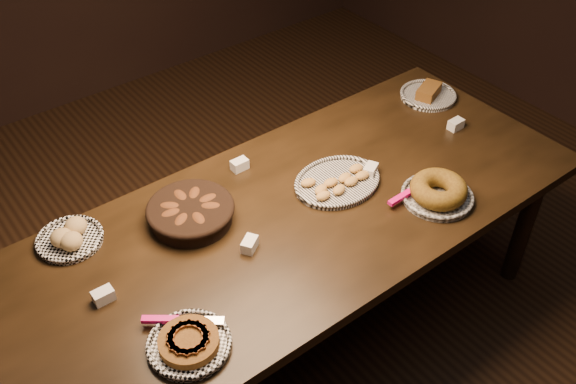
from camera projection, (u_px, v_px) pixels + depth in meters
ground at (295, 332)px, 2.98m from camera, size 5.00×5.00×0.00m
buffet_table at (296, 226)px, 2.54m from camera, size 2.40×1.00×0.75m
apple_tart_plate at (189, 342)px, 2.00m from camera, size 0.28×0.31×0.05m
madeleine_platter at (337, 182)px, 2.60m from camera, size 0.37×0.30×0.04m
bundt_cake_plate at (438, 192)px, 2.52m from camera, size 0.34×0.29×0.09m
croissant_basket at (191, 211)px, 2.42m from camera, size 0.34×0.34×0.08m
bread_roll_plate at (70, 237)px, 2.34m from camera, size 0.25×0.25×0.08m
loaf_plate at (428, 94)px, 3.11m from camera, size 0.27×0.27×0.06m
tent_cards at (295, 193)px, 2.54m from camera, size 1.78×0.47×0.04m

